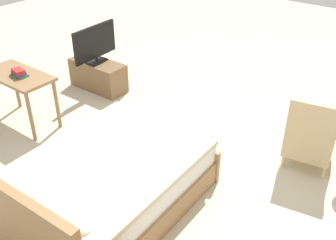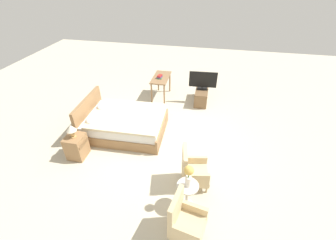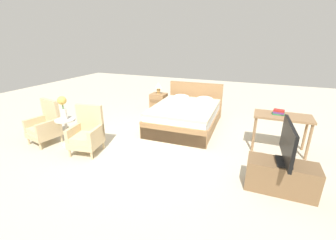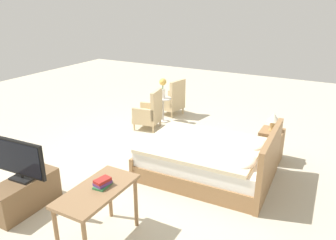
{
  "view_description": "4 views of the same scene",
  "coord_description": "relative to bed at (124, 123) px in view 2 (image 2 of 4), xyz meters",
  "views": [
    {
      "loc": [
        -2.21,
        3.18,
        2.94
      ],
      "look_at": [
        0.13,
        0.12,
        0.59
      ],
      "focal_mm": 42.0,
      "sensor_mm": 36.0,
      "label": 1
    },
    {
      "loc": [
        -4.4,
        -0.97,
        3.87
      ],
      "look_at": [
        -0.0,
        -0.09,
        0.69
      ],
      "focal_mm": 24.0,
      "sensor_mm": 36.0,
      "label": 2
    },
    {
      "loc": [
        1.76,
        -3.98,
        2.15
      ],
      "look_at": [
        0.19,
        -0.12,
        0.61
      ],
      "focal_mm": 24.0,
      "sensor_mm": 36.0,
      "label": 3
    },
    {
      "loc": [
        4.75,
        2.89,
        2.81
      ],
      "look_at": [
        0.03,
        0.32,
        0.82
      ],
      "focal_mm": 35.0,
      "sensor_mm": 36.0,
      "label": 4
    }
  ],
  "objects": [
    {
      "name": "tv_stand",
      "position": [
        2.08,
        -1.94,
        -0.07
      ],
      "size": [
        0.96,
        0.4,
        0.47
      ],
      "color": "brown",
      "rests_on": "ground_plane"
    },
    {
      "name": "nightstand",
      "position": [
        -1.1,
        0.76,
        -0.0
      ],
      "size": [
        0.44,
        0.41,
        0.59
      ],
      "color": "#997047",
      "rests_on": "ground_plane"
    },
    {
      "name": "vanity_desk",
      "position": [
        2.12,
        -0.56,
        0.34
      ],
      "size": [
        1.04,
        0.52,
        0.75
      ],
      "color": "#8E6B47",
      "rests_on": "ground_plane"
    },
    {
      "name": "ground_plane",
      "position": [
        -0.16,
        -1.17,
        -0.3
      ],
      "size": [
        16.0,
        16.0,
        0.0
      ],
      "primitive_type": "plane",
      "color": "beige"
    },
    {
      "name": "book_stack",
      "position": [
        2.03,
        -0.54,
        0.49
      ],
      "size": [
        0.24,
        0.16,
        0.1
      ],
      "color": "#337A47",
      "rests_on": "vanity_desk"
    },
    {
      "name": "bed",
      "position": [
        0.0,
        0.0,
        0.0
      ],
      "size": [
        1.56,
        2.13,
        0.96
      ],
      "color": "#997047",
      "rests_on": "ground_plane"
    },
    {
      "name": "flower_vase",
      "position": [
        -1.94,
        -1.98,
        0.59
      ],
      "size": [
        0.17,
        0.17,
        0.48
      ],
      "color": "silver",
      "rests_on": "side_table"
    },
    {
      "name": "side_table",
      "position": [
        -1.94,
        -1.98,
        0.07
      ],
      "size": [
        0.4,
        0.4,
        0.59
      ],
      "color": "beige",
      "rests_on": "ground_plane"
    },
    {
      "name": "table_lamp",
      "position": [
        -1.1,
        0.76,
        0.5
      ],
      "size": [
        0.22,
        0.22,
        0.33
      ],
      "color": "tan",
      "rests_on": "nightstand"
    },
    {
      "name": "tv_flatscreen",
      "position": [
        2.08,
        -1.94,
        0.48
      ],
      "size": [
        0.22,
        0.88,
        0.59
      ],
      "color": "black",
      "rests_on": "tv_stand"
    },
    {
      "name": "armchair_by_window_left",
      "position": [
        -2.5,
        -2.02,
        0.08
      ],
      "size": [
        0.63,
        0.63,
        0.92
      ],
      "color": "#CCB284",
      "rests_on": "ground_plane"
    },
    {
      "name": "armchair_by_window_right",
      "position": [
        -1.39,
        -2.02,
        0.08
      ],
      "size": [
        0.62,
        0.62,
        0.92
      ],
      "color": "#CCB284",
      "rests_on": "ground_plane"
    }
  ]
}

